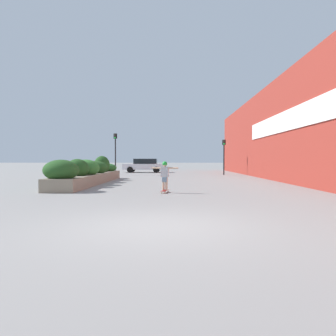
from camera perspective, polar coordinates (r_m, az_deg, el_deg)
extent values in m
plane|color=gray|center=(6.64, -2.08, -10.15)|extent=(300.00, 300.00, 0.00)
cube|color=maroon|center=(21.90, 18.88, 6.27)|extent=(0.60, 41.75, 6.43)
cube|color=white|center=(14.81, 26.66, 9.82)|extent=(0.06, 26.63, 1.16)
cube|color=gray|center=(19.07, -13.25, -1.79)|extent=(1.38, 11.07, 0.56)
ellipsoid|color=#234C1E|center=(14.56, -18.13, -0.38)|extent=(1.51, 1.40, 0.90)
ellipsoid|color=#234C1E|center=(16.67, -15.50, -0.09)|extent=(1.14, 1.08, 0.94)
ellipsoid|color=#33702D|center=(17.90, -14.12, -0.01)|extent=(1.45, 1.39, 0.91)
ellipsoid|color=#234C1E|center=(19.81, -12.57, 0.04)|extent=(1.48, 1.35, 0.83)
ellipsoid|color=#234C1E|center=(21.75, -11.44, 0.52)|extent=(1.01, 0.93, 1.19)
ellipsoid|color=#286028|center=(23.32, -10.55, 0.04)|extent=(1.32, 1.55, 0.61)
cube|color=maroon|center=(13.24, -0.56, -3.94)|extent=(0.33, 0.76, 0.01)
cylinder|color=beige|center=(13.52, -0.56, -4.10)|extent=(0.06, 0.07, 0.06)
cylinder|color=beige|center=(13.48, 0.02, -4.12)|extent=(0.06, 0.07, 0.06)
cylinder|color=beige|center=(13.02, -1.15, -4.31)|extent=(0.06, 0.07, 0.06)
cylinder|color=beige|center=(12.98, -0.55, -4.33)|extent=(0.06, 0.07, 0.06)
cylinder|color=tan|center=(13.24, -0.83, -2.75)|extent=(0.12, 0.12, 0.54)
cylinder|color=tan|center=(13.21, -0.29, -2.76)|extent=(0.12, 0.12, 0.54)
cube|color=slate|center=(13.21, -0.56, -2.02)|extent=(0.22, 0.20, 0.19)
cube|color=#B2B2B7|center=(13.20, -0.56, -0.69)|extent=(0.33, 0.22, 0.42)
cylinder|color=tan|center=(13.29, -2.02, 0.02)|extent=(0.40, 0.16, 0.07)
cylinder|color=tan|center=(13.10, 0.92, 0.00)|extent=(0.40, 0.16, 0.07)
sphere|color=tan|center=(13.19, -0.56, 0.61)|extent=(0.18, 0.18, 0.18)
sphere|color=green|center=(13.19, -0.56, 0.74)|extent=(0.20, 0.20, 0.20)
cube|color=silver|center=(38.40, 19.39, 0.25)|extent=(4.07, 1.85, 0.55)
cube|color=black|center=(38.34, 19.16, 1.07)|extent=(2.24, 1.63, 0.55)
cylinder|color=black|center=(39.65, 20.72, -0.13)|extent=(0.65, 0.22, 0.65)
cylinder|color=black|center=(37.99, 21.61, -0.20)|extent=(0.65, 0.22, 0.65)
cylinder|color=black|center=(38.87, 17.21, -0.13)|extent=(0.65, 0.22, 0.65)
cylinder|color=black|center=(37.19, 17.96, -0.20)|extent=(0.65, 0.22, 0.65)
cube|color=silver|center=(34.90, -4.22, 0.24)|extent=(4.38, 1.91, 0.60)
cube|color=black|center=(34.87, -3.93, 1.18)|extent=(2.41, 1.68, 0.54)
cylinder|color=black|center=(34.16, -6.62, -0.30)|extent=(0.63, 0.22, 0.63)
cylinder|color=black|center=(35.96, -6.23, -0.21)|extent=(0.63, 0.22, 0.63)
cylinder|color=black|center=(33.90, -2.07, -0.30)|extent=(0.63, 0.22, 0.63)
cylinder|color=black|center=(35.71, -1.91, -0.21)|extent=(0.63, 0.22, 0.63)
cylinder|color=black|center=(29.40, -9.14, 1.94)|extent=(0.11, 0.11, 3.22)
cube|color=black|center=(29.47, -9.16, 5.51)|extent=(0.28, 0.20, 0.45)
sphere|color=#2D2823|center=(29.36, -9.20, 5.82)|extent=(0.15, 0.15, 0.15)
sphere|color=#2D2823|center=(29.35, -9.20, 5.53)|extent=(0.15, 0.15, 0.15)
sphere|color=green|center=(29.34, -9.20, 5.23)|extent=(0.15, 0.15, 0.15)
cylinder|color=black|center=(29.38, 9.70, 1.40)|extent=(0.11, 0.11, 2.67)
cube|color=black|center=(29.42, 9.72, 4.44)|extent=(0.28, 0.20, 0.45)
sphere|color=#2D2823|center=(29.31, 9.75, 4.75)|extent=(0.15, 0.15, 0.15)
sphere|color=#2D2823|center=(29.30, 9.75, 4.45)|extent=(0.15, 0.15, 0.15)
sphere|color=green|center=(29.29, 9.75, 4.16)|extent=(0.15, 0.15, 0.15)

